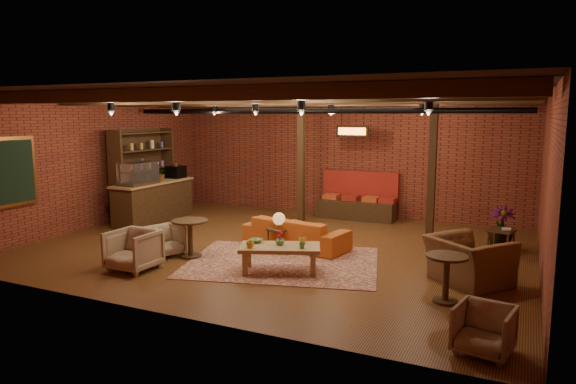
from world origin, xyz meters
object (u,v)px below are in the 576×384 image
at_px(armchair_a, 164,239).
at_px(round_table_right, 446,271).
at_px(side_table_lamp, 279,222).
at_px(armchair_b, 133,248).
at_px(armchair_far, 484,327).
at_px(sofa, 296,233).
at_px(coffee_table, 279,249).
at_px(side_table_book, 501,231).
at_px(plant_tall, 504,186).
at_px(round_table_left, 190,232).
at_px(armchair_right, 469,253).

xyz_separation_m(armchair_a, round_table_right, (5.43, -0.28, 0.15)).
relative_size(side_table_lamp, armchair_b, 1.01).
xyz_separation_m(armchair_b, armchair_far, (5.97, -0.81, -0.08)).
height_order(sofa, coffee_table, coffee_table).
distance_m(armchair_b, side_table_book, 7.08).
bearing_deg(armchair_a, plant_tall, -41.14).
xyz_separation_m(round_table_left, armchair_b, (-0.42, -1.14, -0.10)).
bearing_deg(armchair_a, armchair_b, -154.55).
height_order(sofa, armchair_a, armchair_a).
bearing_deg(armchair_right, round_table_right, 118.45).
bearing_deg(round_table_left, armchair_right, 6.98).
bearing_deg(coffee_table, plant_tall, 44.62).
height_order(round_table_left, side_table_book, round_table_left).
distance_m(armchair_far, plant_tall, 5.32).
distance_m(side_table_lamp, round_table_left, 1.78).
relative_size(sofa, round_table_left, 3.00).
bearing_deg(armchair_b, coffee_table, 23.12).
bearing_deg(side_table_lamp, plant_tall, 28.06).
xyz_separation_m(armchair_a, plant_tall, (6.00, 3.41, 1.00)).
height_order(armchair_right, round_table_right, armchair_right).
relative_size(side_table_book, plant_tall, 0.22).
bearing_deg(side_table_lamp, round_table_right, -23.50).
bearing_deg(sofa, coffee_table, 113.06).
distance_m(round_table_left, plant_tall, 6.43).
height_order(coffee_table, plant_tall, plant_tall).
bearing_deg(armchair_b, sofa, 53.47).
relative_size(armchair_a, armchair_right, 0.56).
height_order(side_table_book, armchair_far, armchair_far).
distance_m(sofa, plant_tall, 4.38).
height_order(side_table_lamp, side_table_book, side_table_lamp).
xyz_separation_m(round_table_left, round_table_right, (4.90, -0.42, -0.02)).
bearing_deg(armchair_b, armchair_right, 18.55).
bearing_deg(armchair_far, armchair_a, 174.24).
xyz_separation_m(sofa, side_table_book, (3.91, 1.25, 0.16)).
relative_size(round_table_left, armchair_far, 1.15).
xyz_separation_m(side_table_book, plant_tall, (-0.03, 0.52, 0.85)).
xyz_separation_m(coffee_table, armchair_right, (3.10, 0.77, 0.09)).
bearing_deg(sofa, armchair_a, 46.67).
bearing_deg(armchair_a, side_table_book, -45.16).
bearing_deg(armchair_far, plant_tall, 101.66).
bearing_deg(sofa, round_table_right, 158.81).
bearing_deg(coffee_table, sofa, 104.05).
height_order(coffee_table, armchair_right, armchair_right).
height_order(coffee_table, side_table_book, coffee_table).
bearing_deg(coffee_table, armchair_far, -26.99).
distance_m(sofa, coffee_table, 1.70).
bearing_deg(sofa, armchair_b, 61.63).
distance_m(armchair_right, side_table_book, 2.16).
xyz_separation_m(round_table_left, armchair_far, (5.55, -1.95, -0.18)).
distance_m(armchair_right, round_table_right, 1.07).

